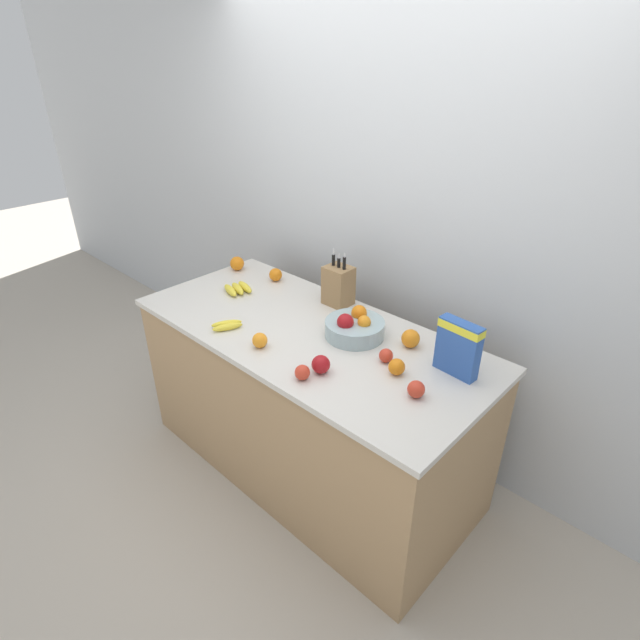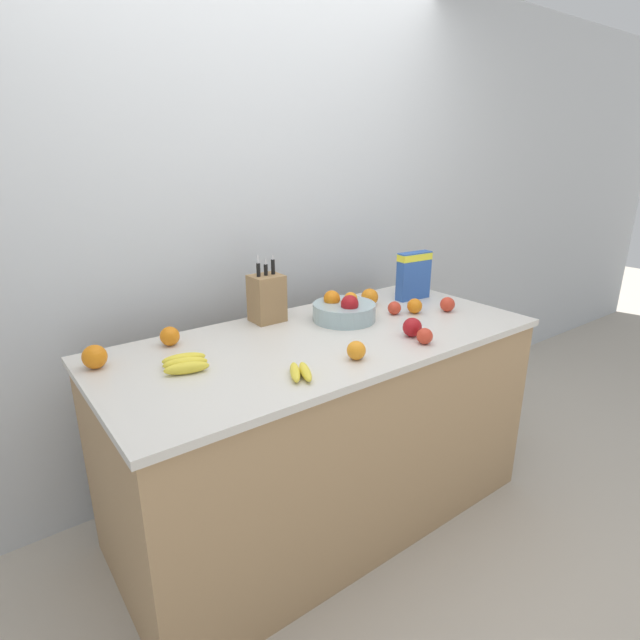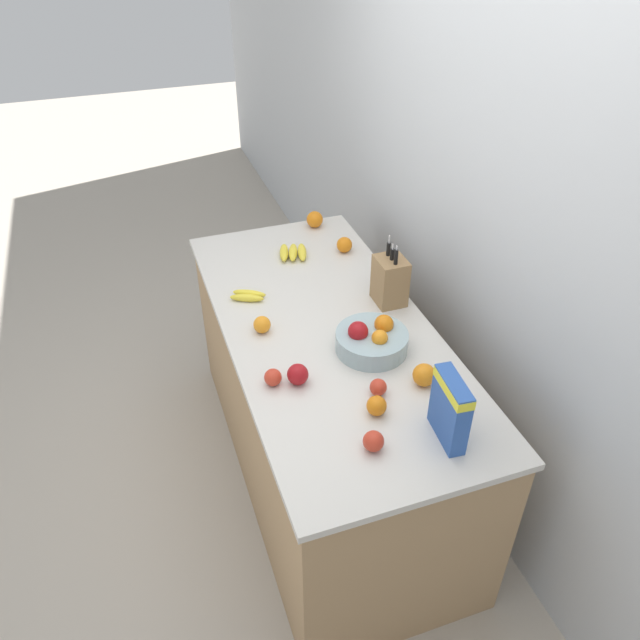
{
  "view_description": "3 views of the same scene",
  "coord_description": "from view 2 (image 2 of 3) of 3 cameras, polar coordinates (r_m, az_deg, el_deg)",
  "views": [
    {
      "loc": [
        1.55,
        -1.55,
        2.17
      ],
      "look_at": [
        0.09,
        -0.01,
        1.01
      ],
      "focal_mm": 28.0,
      "sensor_mm": 36.0,
      "label": 1
    },
    {
      "loc": [
        -1.22,
        -1.59,
        1.66
      ],
      "look_at": [
        -0.03,
        -0.01,
        1.0
      ],
      "focal_mm": 28.0,
      "sensor_mm": 36.0,
      "label": 2
    },
    {
      "loc": [
        2.01,
        -0.73,
        2.52
      ],
      "look_at": [
        0.05,
        -0.05,
        0.99
      ],
      "focal_mm": 35.0,
      "sensor_mm": 36.0,
      "label": 3
    }
  ],
  "objects": [
    {
      "name": "wall_back",
      "position": [
        2.58,
        -8.37,
        10.38
      ],
      "size": [
        9.0,
        0.06,
        2.6
      ],
      "color": "silver",
      "rests_on": "ground_plane"
    },
    {
      "name": "apple_rightmost",
      "position": [
        2.17,
        10.5,
        -0.82
      ],
      "size": [
        0.08,
        0.08,
        0.08
      ],
      "primitive_type": "sphere",
      "color": "#A31419",
      "rests_on": "counter"
    },
    {
      "name": "counter",
      "position": [
        2.34,
        0.46,
        -12.35
      ],
      "size": [
        1.91,
        0.86,
        0.91
      ],
      "color": "tan",
      "rests_on": "ground_plane"
    },
    {
      "name": "orange_mid_right",
      "position": [
        2.58,
        5.7,
        2.63
      ],
      "size": [
        0.09,
        0.09,
        0.09
      ],
      "primitive_type": "sphere",
      "color": "orange",
      "rests_on": "counter"
    },
    {
      "name": "orange_front_right",
      "position": [
        1.91,
        4.17,
        -3.48
      ],
      "size": [
        0.07,
        0.07,
        0.07
      ],
      "primitive_type": "sphere",
      "color": "orange",
      "rests_on": "counter"
    },
    {
      "name": "apple_near_bananas",
      "position": [
        2.55,
        14.36,
        1.74
      ],
      "size": [
        0.07,
        0.07,
        0.07
      ],
      "primitive_type": "sphere",
      "color": "red",
      "rests_on": "counter"
    },
    {
      "name": "banana_bunch_right",
      "position": [
        1.89,
        -15.15,
        -4.8
      ],
      "size": [
        0.19,
        0.17,
        0.04
      ],
      "rotation": [
        0.0,
        0.0,
        6.0
      ],
      "color": "yellow",
      "rests_on": "counter"
    },
    {
      "name": "orange_near_bowl",
      "position": [
        2.13,
        -16.79,
        -1.78
      ],
      "size": [
        0.08,
        0.08,
        0.08
      ],
      "primitive_type": "sphere",
      "color": "orange",
      "rests_on": "counter"
    },
    {
      "name": "apple_front",
      "position": [
        2.1,
        11.87,
        -1.81
      ],
      "size": [
        0.07,
        0.07,
        0.07
      ],
      "primitive_type": "sphere",
      "color": "red",
      "rests_on": "counter"
    },
    {
      "name": "apple_by_knife_block",
      "position": [
        2.45,
        8.5,
        1.37
      ],
      "size": [
        0.06,
        0.06,
        0.06
      ],
      "primitive_type": "sphere",
      "color": "red",
      "rests_on": "counter"
    },
    {
      "name": "banana_bunch_left",
      "position": [
        1.77,
        -2.27,
        -5.94
      ],
      "size": [
        0.13,
        0.17,
        0.03
      ],
      "rotation": [
        0.0,
        0.0,
        4.16
      ],
      "color": "yellow",
      "rests_on": "counter"
    },
    {
      "name": "fruit_bowl",
      "position": [
        2.34,
        2.76,
        1.13
      ],
      "size": [
        0.29,
        0.29,
        0.14
      ],
      "color": "#99B2B7",
      "rests_on": "counter"
    },
    {
      "name": "cereal_box",
      "position": [
        2.71,
        10.67,
        5.26
      ],
      "size": [
        0.2,
        0.08,
        0.25
      ],
      "rotation": [
        0.0,
        0.0,
        -0.08
      ],
      "color": "#2D56A8",
      "rests_on": "counter"
    },
    {
      "name": "knife_block",
      "position": [
        2.32,
        -6.1,
        2.52
      ],
      "size": [
        0.14,
        0.13,
        0.32
      ],
      "color": "#937047",
      "rests_on": "counter"
    },
    {
      "name": "orange_mid_left",
      "position": [
        2.0,
        -24.36,
        -3.85
      ],
      "size": [
        0.09,
        0.09,
        0.09
      ],
      "primitive_type": "sphere",
      "color": "orange",
      "rests_on": "counter"
    },
    {
      "name": "orange_back_center",
      "position": [
        2.48,
        10.77,
        1.58
      ],
      "size": [
        0.07,
        0.07,
        0.07
      ],
      "primitive_type": "sphere",
      "color": "orange",
      "rests_on": "counter"
    },
    {
      "name": "ground_plane",
      "position": [
        2.61,
        0.43,
        -20.95
      ],
      "size": [
        14.0,
        14.0,
        0.0
      ],
      "primitive_type": "plane",
      "color": "#B2A899"
    }
  ]
}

